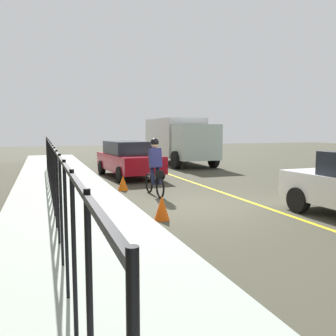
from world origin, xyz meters
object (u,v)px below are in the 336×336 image
parked_sedan_rear (128,158)px  traffic_cone_far (123,183)px  traffic_cone_near (162,208)px  cyclist_lead (155,167)px  box_truck_background (179,139)px

parked_sedan_rear → traffic_cone_far: bearing=-21.4°
parked_sedan_rear → traffic_cone_near: bearing=-12.6°
cyclist_lead → traffic_cone_near: bearing=163.2°
box_truck_background → traffic_cone_near: size_ratio=11.74×
traffic_cone_far → traffic_cone_near: bearing=179.6°
parked_sedan_rear → traffic_cone_far: parked_sedan_rear is taller
parked_sedan_rear → box_truck_background: size_ratio=0.68×
parked_sedan_rear → cyclist_lead: bearing=-8.2°
box_truck_background → traffic_cone_near: (-12.54, 5.32, -1.26)m
traffic_cone_near → parked_sedan_rear: bearing=-7.6°
traffic_cone_near → cyclist_lead: bearing=-14.6°
traffic_cone_far → cyclist_lead: bearing=-151.5°
traffic_cone_near → traffic_cone_far: size_ratio=1.11×
cyclist_lead → box_truck_background: size_ratio=0.27×
parked_sedan_rear → box_truck_background: 6.50m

